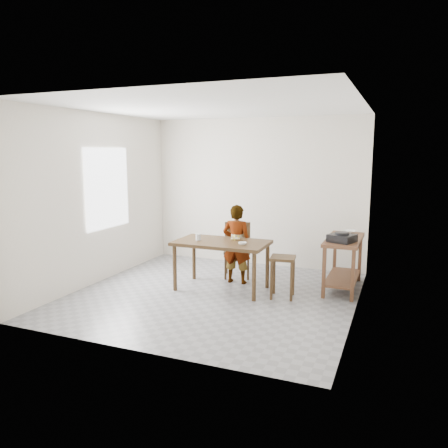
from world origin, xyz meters
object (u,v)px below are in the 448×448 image
at_px(child, 237,244).
at_px(stool, 283,277).
at_px(dining_table, 222,265).
at_px(dining_chair, 237,250).
at_px(prep_counter, 343,264).

distance_m(child, stool, 1.02).
xyz_separation_m(dining_table, stool, (0.96, -0.03, -0.07)).
bearing_deg(child, stool, 151.08).
relative_size(dining_table, dining_chair, 1.55).
distance_m(dining_table, prep_counter, 1.86).
xyz_separation_m(child, stool, (0.87, -0.43, -0.33)).
bearing_deg(child, prep_counter, -172.27).
height_order(dining_table, child, child).
xyz_separation_m(dining_table, dining_chair, (-0.02, 0.73, 0.08)).
bearing_deg(stool, child, 153.73).
relative_size(dining_table, stool, 2.31).
xyz_separation_m(prep_counter, child, (-1.63, -0.30, 0.23)).
bearing_deg(dining_chair, stool, -56.39).
bearing_deg(dining_table, dining_chair, 91.46).
height_order(prep_counter, stool, prep_counter).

